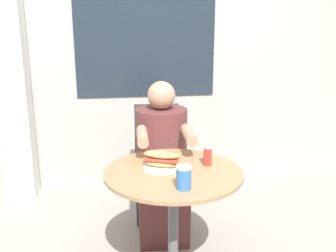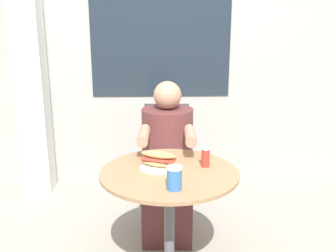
# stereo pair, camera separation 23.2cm
# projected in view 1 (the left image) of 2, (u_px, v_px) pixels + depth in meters

# --- Properties ---
(storefront_wall) EXTENTS (8.00, 0.09, 2.80)m
(storefront_wall) POSITION_uv_depth(u_px,v_px,m) (147.00, 33.00, 3.47)
(storefront_wall) COLOR #9E9E99
(storefront_wall) RESTS_ON ground_plane
(lattice_pillar) EXTENTS (0.24, 0.24, 2.40)m
(lattice_pillar) POSITION_uv_depth(u_px,v_px,m) (11.00, 60.00, 3.20)
(lattice_pillar) COLOR silver
(lattice_pillar) RESTS_ON ground_plane
(cafe_table) EXTENTS (0.77, 0.77, 0.71)m
(cafe_table) POSITION_uv_depth(u_px,v_px,m) (173.00, 201.00, 2.22)
(cafe_table) COLOR #997551
(cafe_table) RESTS_ON ground_plane
(diner_chair) EXTENTS (0.40, 0.40, 0.87)m
(diner_chair) POSITION_uv_depth(u_px,v_px,m) (157.00, 149.00, 3.11)
(diner_chair) COLOR #333338
(diner_chair) RESTS_ON ground_plane
(seated_diner) EXTENTS (0.38, 0.65, 1.11)m
(seated_diner) POSITION_uv_depth(u_px,v_px,m) (162.00, 171.00, 2.79)
(seated_diner) COLOR brown
(seated_diner) RESTS_ON ground_plane
(sandwich_on_plate) EXTENTS (0.22, 0.21, 0.10)m
(sandwich_on_plate) POSITION_uv_depth(u_px,v_px,m) (161.00, 161.00, 2.21)
(sandwich_on_plate) COLOR white
(sandwich_on_plate) RESTS_ON cafe_table
(drink_cup) EXTENTS (0.08, 0.08, 0.12)m
(drink_cup) POSITION_uv_depth(u_px,v_px,m) (184.00, 177.00, 1.93)
(drink_cup) COLOR #336BB7
(drink_cup) RESTS_ON cafe_table
(condiment_bottle) EXTENTS (0.05, 0.05, 0.13)m
(condiment_bottle) POSITION_uv_depth(u_px,v_px,m) (208.00, 155.00, 2.24)
(condiment_bottle) COLOR red
(condiment_bottle) RESTS_ON cafe_table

